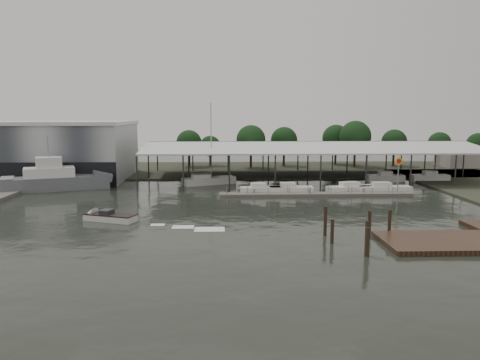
{
  "coord_description": "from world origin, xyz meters",
  "views": [
    {
      "loc": [
        1.63,
        -56.57,
        11.72
      ],
      "look_at": [
        3.91,
        9.02,
        2.5
      ],
      "focal_mm": 35.0,
      "sensor_mm": 36.0,
      "label": 1
    }
  ],
  "objects_px": {
    "white_sailboat": "(208,180)",
    "speedboat_underway": "(106,217)",
    "grey_trawler": "(57,180)",
    "shell_fuel_sign": "(398,169)"
  },
  "relations": [
    {
      "from": "grey_trawler",
      "to": "speedboat_underway",
      "type": "bearing_deg",
      "value": -80.24
    },
    {
      "from": "shell_fuel_sign",
      "to": "speedboat_underway",
      "type": "bearing_deg",
      "value": -158.49
    },
    {
      "from": "white_sailboat",
      "to": "speedboat_underway",
      "type": "distance_m",
      "value": 28.85
    },
    {
      "from": "shell_fuel_sign",
      "to": "white_sailboat",
      "type": "relative_size",
      "value": 0.4
    },
    {
      "from": "white_sailboat",
      "to": "grey_trawler",
      "type": "bearing_deg",
      "value": 168.46
    },
    {
      "from": "shell_fuel_sign",
      "to": "white_sailboat",
      "type": "distance_m",
      "value": 30.56
    },
    {
      "from": "shell_fuel_sign",
      "to": "white_sailboat",
      "type": "bearing_deg",
      "value": 157.33
    },
    {
      "from": "shell_fuel_sign",
      "to": "grey_trawler",
      "type": "height_order",
      "value": "grey_trawler"
    },
    {
      "from": "grey_trawler",
      "to": "white_sailboat",
      "type": "distance_m",
      "value": 24.01
    },
    {
      "from": "white_sailboat",
      "to": "speedboat_underway",
      "type": "xyz_separation_m",
      "value": [
        -10.46,
        -26.88,
        -0.27
      ]
    }
  ]
}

